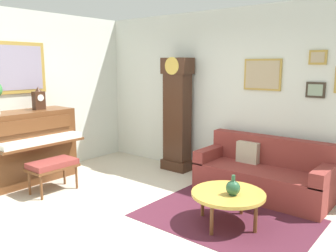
% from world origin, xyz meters
% --- Properties ---
extents(ground_plane, '(6.40, 6.00, 0.10)m').
position_xyz_m(ground_plane, '(0.00, 0.00, -0.05)').
color(ground_plane, beige).
extents(wall_left, '(0.13, 4.90, 2.80)m').
position_xyz_m(wall_left, '(-2.60, 0.00, 1.41)').
color(wall_left, silver).
rests_on(wall_left, ground_plane).
extents(wall_back, '(5.30, 0.13, 2.80)m').
position_xyz_m(wall_back, '(0.02, 2.40, 1.40)').
color(wall_back, silver).
rests_on(wall_back, ground_plane).
extents(area_rug, '(2.10, 1.50, 0.01)m').
position_xyz_m(area_rug, '(1.01, 0.86, 0.00)').
color(area_rug, '#4C1E2D').
rests_on(area_rug, ground_plane).
extents(piano, '(0.87, 1.44, 1.17)m').
position_xyz_m(piano, '(-2.23, 0.09, 0.59)').
color(piano, brown).
rests_on(piano, ground_plane).
extents(piano_bench, '(0.42, 0.70, 0.48)m').
position_xyz_m(piano_bench, '(-1.49, 0.04, 0.41)').
color(piano_bench, brown).
rests_on(piano_bench, ground_plane).
extents(grandfather_clock, '(0.52, 0.34, 2.03)m').
position_xyz_m(grandfather_clock, '(-0.74, 2.12, 0.96)').
color(grandfather_clock, '#3D2316').
rests_on(grandfather_clock, ground_plane).
extents(couch, '(1.90, 0.80, 0.84)m').
position_xyz_m(couch, '(1.02, 1.92, 0.31)').
color(couch, maroon).
rests_on(couch, ground_plane).
extents(coffee_table, '(0.88, 0.88, 0.40)m').
position_xyz_m(coffee_table, '(1.10, 0.74, 0.37)').
color(coffee_table, gold).
rests_on(coffee_table, ground_plane).
extents(mantel_clock, '(0.13, 0.18, 0.38)m').
position_xyz_m(mantel_clock, '(-2.23, 0.32, 1.34)').
color(mantel_clock, '#3D2316').
rests_on(mantel_clock, piano).
extents(green_jug, '(0.17, 0.17, 0.24)m').
position_xyz_m(green_jug, '(1.18, 0.70, 0.49)').
color(green_jug, '#234C33').
rests_on(green_jug, coffee_table).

